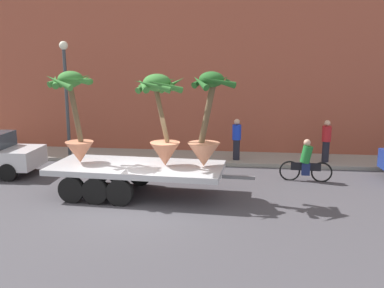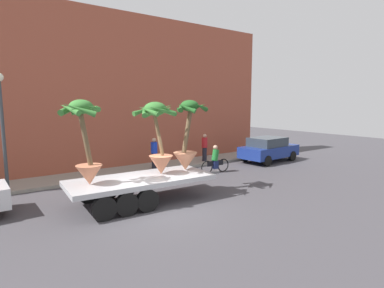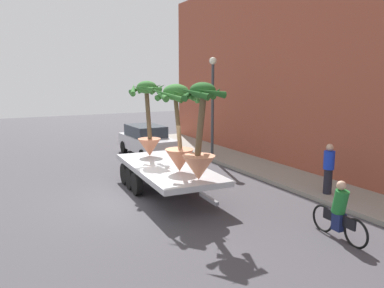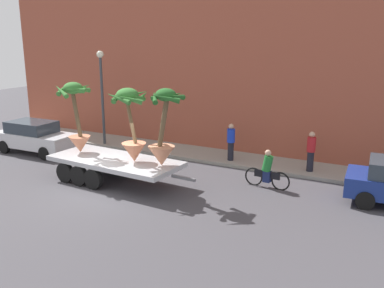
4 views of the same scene
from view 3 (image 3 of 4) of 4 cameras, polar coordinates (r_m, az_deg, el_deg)
ground_plane at (r=12.99m, az=-7.55°, el=-8.18°), size 60.00×60.00×0.00m
sidewalk at (r=16.02m, az=13.44°, el=-4.59°), size 24.00×2.20×0.15m
building_facade at (r=16.70m, az=18.53°, el=10.74°), size 24.00×1.20×8.79m
flatbed_trailer at (r=13.60m, az=-4.18°, el=-3.99°), size 6.46×2.52×0.98m
potted_palm_rear at (r=11.18m, az=1.23°, el=0.70°), size 1.49×1.41×2.92m
potted_palm_middle at (r=14.92m, az=-6.59°, el=4.00°), size 1.44×1.51×2.92m
potted_palm_front at (r=12.35m, az=-2.13°, el=2.69°), size 1.62×1.80×2.85m
cyclist at (r=10.37m, az=21.28°, el=-9.67°), size 1.84×0.36×1.54m
trailing_car at (r=19.75m, az=-6.81°, el=0.59°), size 4.21×1.90×1.58m
pedestrian_near_gate at (r=13.52m, az=19.85°, el=-3.40°), size 0.36×0.36×1.71m
street_lamp at (r=18.55m, az=3.13°, el=7.51°), size 0.36×0.36×4.83m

